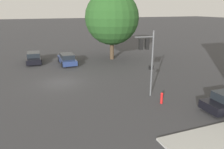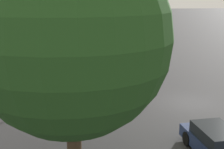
% 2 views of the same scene
% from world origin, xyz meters
% --- Properties ---
extents(ground_plane, '(300.00, 300.00, 0.00)m').
position_xyz_m(ground_plane, '(0.00, 0.00, 0.00)').
color(ground_plane, '#333335').
extents(street_tree, '(7.58, 7.58, 9.73)m').
position_xyz_m(street_tree, '(-8.07, 8.64, 5.93)').
color(street_tree, '#423323').
rests_on(street_tree, ground_plane).
extents(traffic_signal, '(0.56, 1.75, 5.53)m').
position_xyz_m(traffic_signal, '(6.20, 6.20, 3.82)').
color(traffic_signal, '#515456').
rests_on(traffic_signal, ground_plane).
extents(crossing_car_0, '(4.76, 1.97, 1.41)m').
position_xyz_m(crossing_car_0, '(-7.45, 1.93, 0.67)').
color(crossing_car_0, navy).
rests_on(crossing_car_0, ground_plane).
extents(parked_car_0, '(1.95, 4.69, 1.38)m').
position_xyz_m(parked_car_0, '(10.82, 10.89, 0.65)').
color(parked_car_0, black).
rests_on(parked_car_0, ground_plane).
extents(fire_hydrant, '(0.22, 0.22, 0.92)m').
position_xyz_m(fire_hydrant, '(8.06, 6.63, 0.49)').
color(fire_hydrant, red).
rests_on(fire_hydrant, ground_plane).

